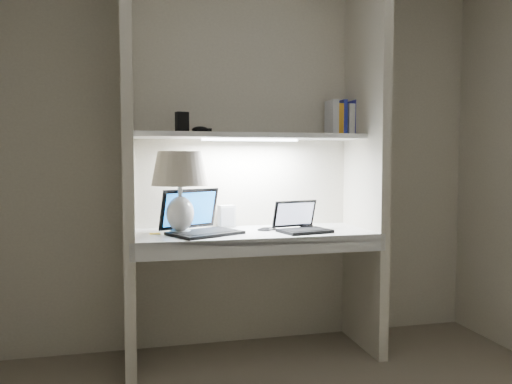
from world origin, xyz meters
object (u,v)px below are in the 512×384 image
object	(u,v)px
table_lamp	(180,178)
laptop_netbook	(301,224)
laptop_main	(199,224)
book_row	(344,119)
speaker	(227,216)

from	to	relation	value
table_lamp	laptop_netbook	distance (m)	0.78
laptop_main	table_lamp	bearing A→B (deg)	153.19
table_lamp	book_row	xyz separation A→B (m)	(1.09, 0.17, 0.38)
speaker	table_lamp	bearing A→B (deg)	-155.11
table_lamp	laptop_netbook	size ratio (longest dim) A/B	1.44
table_lamp	book_row	distance (m)	1.16
table_lamp	laptop_main	bearing A→B (deg)	0.50
laptop_main	book_row	distance (m)	1.18
laptop_main	speaker	bearing A→B (deg)	20.78
laptop_netbook	speaker	distance (m)	0.50
table_lamp	book_row	size ratio (longest dim) A/B	2.11
book_row	speaker	bearing A→B (deg)	175.49
laptop_netbook	table_lamp	bearing A→B (deg)	162.24
table_lamp	speaker	world-z (taller)	table_lamp
table_lamp	laptop_main	distance (m)	0.29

